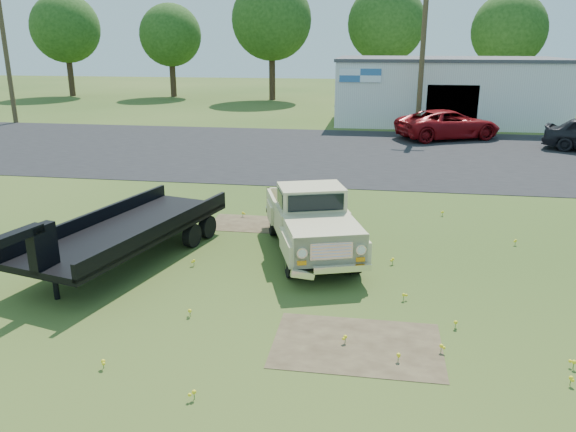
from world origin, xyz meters
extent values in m
plane|color=#294616|center=(0.00, 0.00, 0.00)|extent=(140.00, 140.00, 0.00)
cube|color=black|center=(0.00, 15.00, 0.00)|extent=(90.00, 14.00, 0.02)
cube|color=#463725|center=(1.50, -3.00, 0.00)|extent=(3.00, 2.00, 0.01)
cube|color=#463725|center=(-2.00, 3.50, 0.00)|extent=(2.20, 1.60, 0.01)
cube|color=white|center=(6.00, 27.00, 2.00)|extent=(14.00, 8.00, 4.00)
cube|color=#3F3F44|center=(6.00, 27.00, 4.05)|extent=(14.20, 8.20, 0.20)
cube|color=black|center=(6.00, 23.05, 1.60)|extent=(3.00, 0.10, 2.20)
cube|color=white|center=(0.50, 22.95, 3.20)|extent=(2.50, 0.08, 0.80)
cylinder|color=#453520|center=(-22.00, 22.00, 4.50)|extent=(0.30, 0.30, 9.00)
cylinder|color=#453520|center=(4.00, 22.00, 4.50)|extent=(0.30, 0.30, 9.00)
cylinder|color=#382719|center=(-28.00, 40.00, 1.80)|extent=(0.56, 0.56, 3.60)
sphere|color=#1B3F12|center=(-28.00, 40.00, 6.32)|extent=(6.40, 6.40, 6.40)
cylinder|color=#382719|center=(-18.00, 41.00, 1.62)|extent=(0.56, 0.56, 3.24)
sphere|color=#1B3F12|center=(-18.00, 41.00, 5.69)|extent=(5.76, 5.76, 5.76)
cylinder|color=#382719|center=(-8.00, 39.50, 1.98)|extent=(0.56, 0.56, 3.96)
sphere|color=#1B3F12|center=(-8.00, 39.50, 6.95)|extent=(7.04, 7.04, 7.04)
cylinder|color=#382719|center=(2.00, 40.50, 1.89)|extent=(0.56, 0.56, 3.78)
sphere|color=#1B3F12|center=(2.00, 40.50, 6.64)|extent=(6.72, 6.72, 6.72)
cylinder|color=#382719|center=(12.00, 39.00, 1.71)|extent=(0.56, 0.56, 3.42)
sphere|color=#1B3F12|center=(12.00, 39.00, 6.00)|extent=(6.08, 6.08, 6.08)
imported|color=maroon|center=(5.51, 19.93, 0.79)|extent=(6.25, 4.75, 1.58)
camera|label=1|loc=(1.68, -11.96, 5.21)|focal=35.00mm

